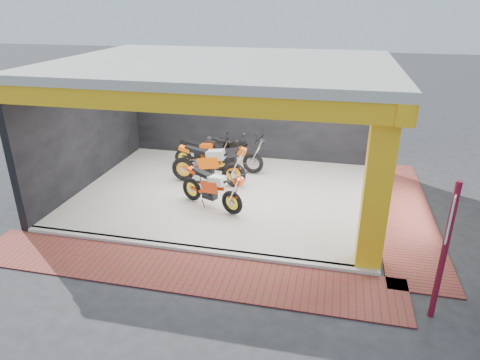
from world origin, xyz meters
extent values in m
plane|color=#2D2D30|center=(0.00, 0.00, 0.00)|extent=(80.00, 80.00, 0.00)
cube|color=white|center=(0.00, 2.00, 0.05)|extent=(8.00, 6.00, 0.10)
cube|color=beige|center=(0.00, 2.00, 3.60)|extent=(8.40, 6.40, 0.20)
cube|color=black|center=(0.00, 5.10, 1.75)|extent=(8.20, 0.20, 3.50)
cube|color=black|center=(-4.10, 2.00, 1.75)|extent=(0.20, 6.20, 3.50)
cube|color=yellow|center=(3.75, -0.75, 1.75)|extent=(0.50, 0.50, 3.50)
cube|color=yellow|center=(0.00, -1.00, 3.30)|extent=(8.40, 0.30, 0.40)
cube|color=yellow|center=(4.00, 2.00, 3.30)|extent=(0.30, 6.40, 0.40)
cube|color=white|center=(0.00, -1.02, 0.05)|extent=(8.00, 0.20, 0.10)
cube|color=maroon|center=(0.00, -1.80, 0.01)|extent=(9.00, 1.40, 0.03)
cube|color=maroon|center=(4.80, 2.00, 0.01)|extent=(1.40, 7.00, 0.03)
cylinder|color=maroon|center=(4.78, -2.08, 1.28)|extent=(0.10, 0.10, 2.56)
cube|color=white|center=(4.78, -2.08, 1.94)|extent=(0.15, 0.34, 0.82)
camera|label=1|loc=(2.85, -8.63, 5.10)|focal=32.00mm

